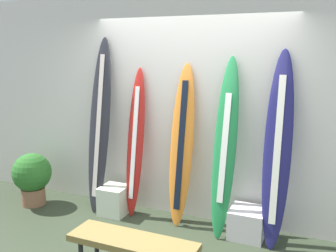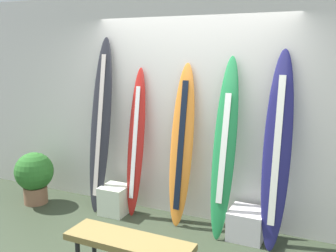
{
  "view_description": "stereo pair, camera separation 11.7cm",
  "coord_description": "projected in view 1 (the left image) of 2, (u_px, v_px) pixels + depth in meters",
  "views": [
    {
      "loc": [
        1.62,
        -3.12,
        2.11
      ],
      "look_at": [
        -0.18,
        0.95,
        1.21
      ],
      "focal_mm": 40.73,
      "sensor_mm": 36.0,
      "label": 1
    },
    {
      "loc": [
        1.73,
        -3.08,
        2.11
      ],
      "look_at": [
        -0.18,
        0.95,
        1.21
      ],
      "focal_mm": 40.73,
      "sensor_mm": 36.0,
      "label": 2
    }
  ],
  "objects": [
    {
      "name": "display_block_center",
      "position": [
        114.0,
        200.0,
        4.95
      ],
      "size": [
        0.34,
        0.34,
        0.37
      ],
      "color": "white",
      "rests_on": "ground"
    },
    {
      "name": "wall_back",
      "position": [
        192.0,
        107.0,
        4.75
      ],
      "size": [
        7.2,
        0.2,
        2.8
      ],
      "primitive_type": "cube",
      "color": "white",
      "rests_on": "ground"
    },
    {
      "name": "display_block_left",
      "position": [
        247.0,
        223.0,
        4.34
      ],
      "size": [
        0.39,
        0.39,
        0.33
      ],
      "color": "white",
      "rests_on": "ground"
    },
    {
      "name": "surfboard_navy",
      "position": [
        278.0,
        150.0,
        4.05
      ],
      "size": [
        0.31,
        0.48,
        2.13
      ],
      "color": "navy",
      "rests_on": "ground"
    },
    {
      "name": "surfboard_emerald",
      "position": [
        225.0,
        149.0,
        4.28
      ],
      "size": [
        0.27,
        0.47,
        2.05
      ],
      "color": "#228445",
      "rests_on": "ground"
    },
    {
      "name": "potted_plant",
      "position": [
        32.0,
        176.0,
        5.21
      ],
      "size": [
        0.53,
        0.53,
        0.72
      ],
      "color": "#895F45",
      "rests_on": "ground"
    },
    {
      "name": "surfboard_crimson",
      "position": [
        135.0,
        143.0,
        4.83
      ],
      "size": [
        0.25,
        0.36,
        1.89
      ],
      "color": "#B21F1A",
      "rests_on": "ground"
    },
    {
      "name": "bench",
      "position": [
        133.0,
        245.0,
        3.34
      ],
      "size": [
        1.17,
        0.35,
        0.48
      ],
      "color": "olive",
      "rests_on": "ground"
    },
    {
      "name": "surfboard_charcoal",
      "position": [
        99.0,
        127.0,
        4.94
      ],
      "size": [
        0.3,
        0.44,
        2.27
      ],
      "color": "#26272E",
      "rests_on": "ground"
    },
    {
      "name": "surfboard_sunset",
      "position": [
        182.0,
        146.0,
        4.57
      ],
      "size": [
        0.3,
        0.38,
        1.96
      ],
      "color": "orange",
      "rests_on": "ground"
    }
  ]
}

